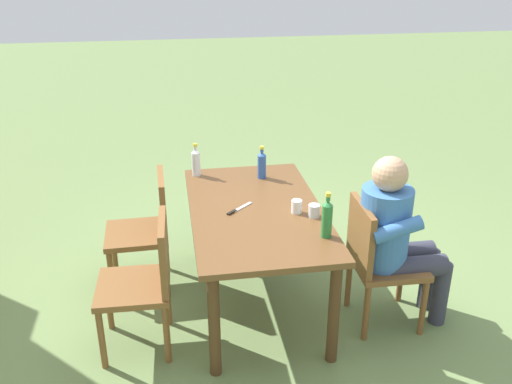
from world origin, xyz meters
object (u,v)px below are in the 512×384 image
object	(u,v)px
chair_near_left	(377,257)
backpack_by_near_side	(219,203)
bottle_blue	(262,164)
dining_table	(256,221)
table_knife	(238,209)
person_in_white_shirt	(395,233)
chair_far_left	(146,278)
cup_glass	(314,211)
cup_white	(297,207)
bottle_green	(327,218)
bottle_clear	(196,162)
chair_far_right	(147,226)

from	to	relation	value
chair_near_left	backpack_by_near_side	size ratio (longest dim) A/B	2.00
chair_near_left	bottle_blue	xyz separation A→B (m)	(0.86, 0.61, 0.35)
dining_table	table_knife	bearing A→B (deg)	90.85
person_in_white_shirt	chair_far_left	bearing A→B (deg)	90.09
dining_table	cup_glass	distance (m)	0.41
bottle_blue	cup_white	world-z (taller)	bottle_blue
dining_table	bottle_green	size ratio (longest dim) A/B	5.31
cup_white	chair_near_left	bearing A→B (deg)	-116.33
bottle_clear	cup_white	bearing A→B (deg)	-141.22
dining_table	backpack_by_near_side	size ratio (longest dim) A/B	3.52
person_in_white_shirt	bottle_blue	bearing A→B (deg)	39.69
person_in_white_shirt	cup_glass	world-z (taller)	person_in_white_shirt
chair_far_right	table_knife	bearing A→B (deg)	-119.66
dining_table	person_in_white_shirt	distance (m)	0.91
person_in_white_shirt	table_knife	distance (m)	1.03
bottle_clear	backpack_by_near_side	size ratio (longest dim) A/B	0.58
person_in_white_shirt	bottle_blue	distance (m)	1.13
dining_table	bottle_blue	size ratio (longest dim) A/B	6.16
bottle_clear	chair_far_right	bearing A→B (deg)	128.01
chair_near_left	bottle_clear	distance (m)	1.51
chair_near_left	cup_glass	bearing A→B (deg)	66.87
chair_far_left	cup_white	size ratio (longest dim) A/B	9.86
cup_white	bottle_blue	bearing A→B (deg)	11.16
bottle_blue	cup_glass	distance (m)	0.73
dining_table	chair_far_left	distance (m)	0.83
table_knife	cup_glass	bearing A→B (deg)	-110.49
chair_near_left	table_knife	size ratio (longest dim) A/B	4.56
table_knife	backpack_by_near_side	distance (m)	1.35
chair_far_left	cup_white	bearing A→B (deg)	-76.14
bottle_green	bottle_clear	xyz separation A→B (m)	(1.09, 0.70, -0.02)
table_knife	cup_white	bearing A→B (deg)	-105.24
cup_glass	table_knife	bearing A→B (deg)	69.51
chair_far_left	bottle_blue	distance (m)	1.27
bottle_green	table_knife	bearing A→B (deg)	46.72
bottle_green	cup_white	world-z (taller)	bottle_green
table_knife	bottle_green	bearing A→B (deg)	-133.28
bottle_blue	table_knife	xyz separation A→B (m)	(-0.52, 0.25, -0.10)
person_in_white_shirt	cup_glass	size ratio (longest dim) A/B	14.28
bottle_green	table_knife	size ratio (longest dim) A/B	1.51
chair_far_left	backpack_by_near_side	xyz separation A→B (m)	(1.59, -0.60, -0.28)
chair_far_left	backpack_by_near_side	bearing A→B (deg)	-20.85
chair_far_right	chair_far_left	distance (m)	0.69
chair_far_left	backpack_by_near_side	world-z (taller)	chair_far_left
backpack_by_near_side	bottle_green	bearing A→B (deg)	-164.08
dining_table	bottle_clear	world-z (taller)	bottle_clear
chair_near_left	person_in_white_shirt	size ratio (longest dim) A/B	0.74
dining_table	backpack_by_near_side	xyz separation A→B (m)	(1.24, 0.13, -0.43)
chair_far_right	bottle_blue	size ratio (longest dim) A/B	3.51
chair_far_right	backpack_by_near_side	bearing A→B (deg)	-34.06
chair_near_left	bottle_clear	xyz separation A→B (m)	(0.99, 1.08, 0.35)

